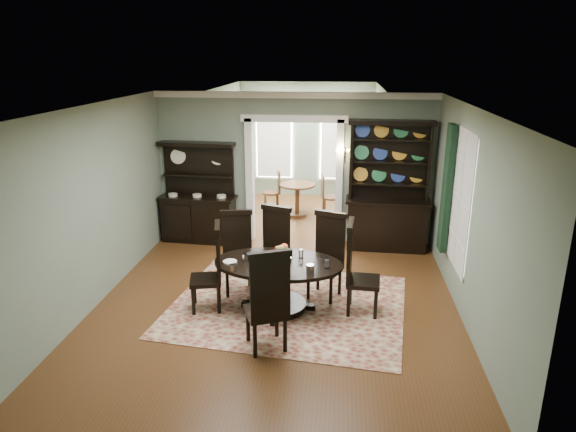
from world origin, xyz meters
The scene contains 19 objects.
room centered at (0.00, 0.04, 1.58)m, with size 5.51×6.01×3.01m.
parlor centered at (0.00, 5.53, 1.52)m, with size 3.51×3.50×3.01m.
doorway_trim centered at (0.00, 3.00, 1.62)m, with size 2.08×0.25×2.57m.
right_window centered at (2.69, 0.93, 1.60)m, with size 0.15×1.47×2.12m.
wall_sconce centered at (0.95, 2.85, 1.89)m, with size 0.27×0.21×0.21m.
rug centered at (0.18, 0.05, 0.01)m, with size 3.49×2.85×0.01m, color maroon.
dining_table centered at (0.05, -0.05, 0.53)m, with size 2.00×1.90×0.76m.
centerpiece centered at (0.08, 0.04, 0.83)m, with size 1.60×1.03×0.26m.
chair_far_left centered at (-0.69, 0.56, 0.70)m, with size 0.59×0.57×1.33m.
chair_far_mid centered at (-0.12, 0.75, 0.72)m, with size 0.64×0.62×1.36m.
chair_far_right centered at (0.76, 0.51, 0.72)m, with size 0.64×0.63×1.37m.
chair_end_left centered at (-0.92, -0.14, 0.71)m, with size 0.57×0.59×1.34m.
chair_end_right centered at (1.19, -0.02, 0.74)m, with size 0.53×0.56×1.41m.
chair_near centered at (0.07, -1.23, 0.76)m, with size 0.68×0.67×1.44m.
sideboard centered at (-1.93, 2.76, 0.71)m, with size 1.57×0.65×2.03m.
welsh_dresser centered at (1.85, 2.73, 0.91)m, with size 1.63×0.65×2.51m.
parlor_table centered at (-0.07, 4.62, 0.51)m, with size 0.84×0.84×0.77m.
parlor_chair_left centered at (-0.66, 4.88, 0.54)m, with size 0.46×0.44×1.01m.
parlor_chair_right centered at (0.64, 4.57, 0.54)m, with size 0.45×0.44×1.01m.
Camera 1 is at (0.92, -7.00, 3.72)m, focal length 32.00 mm.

